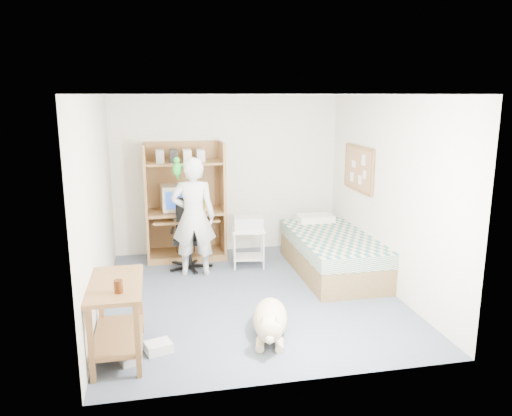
{
  "coord_description": "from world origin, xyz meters",
  "views": [
    {
      "loc": [
        -1.13,
        -5.84,
        2.49
      ],
      "look_at": [
        0.14,
        0.39,
        1.05
      ],
      "focal_mm": 35.0,
      "sensor_mm": 36.0,
      "label": 1
    }
  ],
  "objects_px": {
    "person": "(193,217)",
    "dog": "(270,320)",
    "computer_hutch": "(185,206)",
    "bed": "(332,253)",
    "side_desk": "(117,308)",
    "office_chair": "(190,244)",
    "printer_cart": "(248,241)"
  },
  "relations": [
    {
      "from": "person",
      "to": "dog",
      "type": "height_order",
      "value": "person"
    },
    {
      "from": "computer_hutch",
      "to": "bed",
      "type": "relative_size",
      "value": 0.89
    },
    {
      "from": "side_desk",
      "to": "office_chair",
      "type": "xyz_separation_m",
      "value": [
        0.87,
        2.44,
        -0.13
      ]
    },
    {
      "from": "side_desk",
      "to": "dog",
      "type": "relative_size",
      "value": 0.89
    },
    {
      "from": "person",
      "to": "bed",
      "type": "bearing_deg",
      "value": 178.08
    },
    {
      "from": "bed",
      "to": "printer_cart",
      "type": "xyz_separation_m",
      "value": [
        -1.12,
        0.49,
        0.09
      ]
    },
    {
      "from": "computer_hutch",
      "to": "person",
      "type": "xyz_separation_m",
      "value": [
        0.07,
        -0.81,
        0.02
      ]
    },
    {
      "from": "computer_hutch",
      "to": "bed",
      "type": "xyz_separation_m",
      "value": [
        2.0,
        -1.12,
        -0.53
      ]
    },
    {
      "from": "person",
      "to": "printer_cart",
      "type": "bearing_deg",
      "value": -160.25
    },
    {
      "from": "computer_hutch",
      "to": "office_chair",
      "type": "distance_m",
      "value": 0.68
    },
    {
      "from": "computer_hutch",
      "to": "person",
      "type": "distance_m",
      "value": 0.81
    },
    {
      "from": "bed",
      "to": "computer_hutch",
      "type": "bearing_deg",
      "value": 150.71
    },
    {
      "from": "office_chair",
      "to": "printer_cart",
      "type": "height_order",
      "value": "office_chair"
    },
    {
      "from": "computer_hutch",
      "to": "person",
      "type": "bearing_deg",
      "value": -85.34
    },
    {
      "from": "computer_hutch",
      "to": "person",
      "type": "height_order",
      "value": "computer_hutch"
    },
    {
      "from": "office_chair",
      "to": "person",
      "type": "bearing_deg",
      "value": -74.63
    },
    {
      "from": "bed",
      "to": "dog",
      "type": "bearing_deg",
      "value": -127.03
    },
    {
      "from": "bed",
      "to": "dog",
      "type": "relative_size",
      "value": 1.79
    },
    {
      "from": "computer_hutch",
      "to": "side_desk",
      "type": "distance_m",
      "value": 3.08
    },
    {
      "from": "side_desk",
      "to": "person",
      "type": "relative_size",
      "value": 0.6
    },
    {
      "from": "office_chair",
      "to": "dog",
      "type": "relative_size",
      "value": 0.89
    },
    {
      "from": "side_desk",
      "to": "office_chair",
      "type": "distance_m",
      "value": 2.59
    },
    {
      "from": "bed",
      "to": "side_desk",
      "type": "distance_m",
      "value": 3.39
    },
    {
      "from": "bed",
      "to": "side_desk",
      "type": "relative_size",
      "value": 2.02
    },
    {
      "from": "person",
      "to": "computer_hutch",
      "type": "bearing_deg",
      "value": -77.99
    },
    {
      "from": "computer_hutch",
      "to": "side_desk",
      "type": "height_order",
      "value": "computer_hutch"
    },
    {
      "from": "side_desk",
      "to": "computer_hutch",
      "type": "bearing_deg",
      "value": 73.86
    },
    {
      "from": "side_desk",
      "to": "office_chair",
      "type": "bearing_deg",
      "value": 70.29
    },
    {
      "from": "office_chair",
      "to": "dog",
      "type": "bearing_deg",
      "value": -66.99
    },
    {
      "from": "side_desk",
      "to": "printer_cart",
      "type": "distance_m",
      "value": 2.89
    },
    {
      "from": "computer_hutch",
      "to": "side_desk",
      "type": "xyz_separation_m",
      "value": [
        -0.85,
        -2.94,
        -0.33
      ]
    },
    {
      "from": "computer_hutch",
      "to": "side_desk",
      "type": "bearing_deg",
      "value": -106.14
    }
  ]
}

